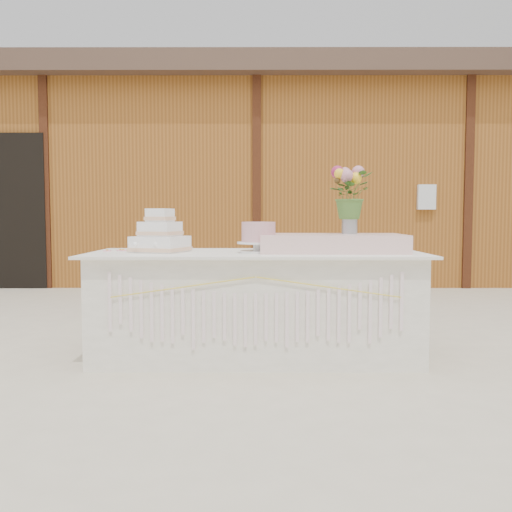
% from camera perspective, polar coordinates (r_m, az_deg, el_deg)
% --- Properties ---
extents(ground, '(80.00, 80.00, 0.00)m').
position_cam_1_polar(ground, '(4.25, -0.01, -10.00)').
color(ground, beige).
rests_on(ground, ground).
extents(barn, '(12.60, 4.60, 3.30)m').
position_cam_1_polar(barn, '(10.14, 0.03, 7.65)').
color(barn, '#90551E').
rests_on(barn, ground).
extents(cake_table, '(2.40, 1.00, 0.77)m').
position_cam_1_polar(cake_table, '(4.17, -0.01, -4.86)').
color(cake_table, white).
rests_on(cake_table, ground).
extents(wedding_cake, '(0.44, 0.44, 0.31)m').
position_cam_1_polar(wedding_cake, '(4.18, -9.56, 1.85)').
color(wedding_cake, white).
rests_on(wedding_cake, cake_table).
extents(pink_cake_stand, '(0.30, 0.30, 0.22)m').
position_cam_1_polar(pink_cake_stand, '(4.04, 0.25, 2.06)').
color(pink_cake_stand, white).
rests_on(pink_cake_stand, cake_table).
extents(satin_runner, '(1.04, 0.62, 0.13)m').
position_cam_1_polar(satin_runner, '(4.17, 7.58, 1.29)').
color(satin_runner, beige).
rests_on(satin_runner, cake_table).
extents(flower_vase, '(0.11, 0.11, 0.16)m').
position_cam_1_polar(flower_vase, '(4.26, 9.34, 3.25)').
color(flower_vase, '#B1B2B6').
rests_on(flower_vase, satin_runner).
extents(bouquet, '(0.42, 0.42, 0.35)m').
position_cam_1_polar(bouquet, '(4.27, 9.38, 6.66)').
color(bouquet, '#46722D').
rests_on(bouquet, flower_vase).
extents(loose_flowers, '(0.15, 0.30, 0.02)m').
position_cam_1_polar(loose_flowers, '(4.35, -14.00, 0.56)').
color(loose_flowers, pink).
rests_on(loose_flowers, cake_table).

